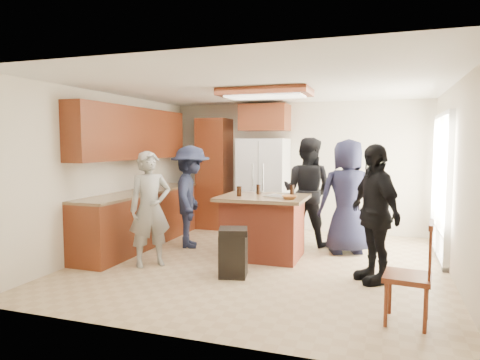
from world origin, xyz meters
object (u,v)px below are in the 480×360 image
(trash_bin, at_px, (233,252))
(person_side_right, at_px, (374,213))
(person_behind_right, at_px, (347,197))
(person_behind_left, at_px, (307,191))
(kitchen_island, at_px, (263,226))
(person_front_left, at_px, (150,209))
(refrigerator, at_px, (263,186))
(spindle_chair, at_px, (410,277))
(person_counter, at_px, (191,197))

(trash_bin, bearing_deg, person_side_right, 12.25)
(person_behind_right, bearing_deg, trash_bin, 30.57)
(person_behind_left, relative_size, trash_bin, 2.87)
(person_behind_right, xyz_separation_m, person_side_right, (0.43, -1.30, -0.03))
(person_behind_right, bearing_deg, person_behind_left, -52.31)
(kitchen_island, bearing_deg, trash_bin, -96.27)
(person_front_left, distance_m, refrigerator, 2.87)
(person_side_right, distance_m, spindle_chair, 1.32)
(person_side_right, bearing_deg, kitchen_island, -143.26)
(person_behind_right, bearing_deg, refrigerator, -56.59)
(refrigerator, bearing_deg, person_behind_left, -37.52)
(person_front_left, xyz_separation_m, trash_bin, (1.26, -0.09, -0.48))
(person_front_left, distance_m, person_behind_left, 2.71)
(person_side_right, bearing_deg, spindle_chair, -14.31)
(trash_bin, xyz_separation_m, spindle_chair, (2.07, -0.83, 0.13))
(person_behind_right, distance_m, spindle_chair, 2.65)
(person_front_left, xyz_separation_m, person_behind_right, (2.55, 1.57, 0.09))
(person_behind_right, height_order, spindle_chair, person_behind_right)
(person_behind_left, height_order, trash_bin, person_behind_left)
(spindle_chair, bearing_deg, person_behind_right, 107.45)
(person_behind_right, relative_size, person_side_right, 1.04)
(person_front_left, xyz_separation_m, kitchen_island, (1.37, 0.93, -0.33))
(person_behind_right, bearing_deg, person_side_right, 86.33)
(kitchen_island, bearing_deg, person_side_right, -22.29)
(person_behind_right, height_order, person_side_right, person_behind_right)
(person_counter, height_order, trash_bin, person_counter)
(person_front_left, relative_size, kitchen_island, 1.26)
(person_behind_left, relative_size, person_side_right, 1.06)
(kitchen_island, distance_m, spindle_chair, 2.70)
(person_behind_right, bearing_deg, spindle_chair, 85.60)
(person_counter, bearing_deg, trash_bin, -157.32)
(person_behind_left, height_order, person_side_right, person_behind_left)
(refrigerator, xyz_separation_m, kitchen_island, (0.49, -1.80, -0.43))
(person_counter, bearing_deg, person_behind_right, -101.51)
(trash_bin, bearing_deg, spindle_chair, -21.86)
(person_side_right, xyz_separation_m, person_counter, (-2.91, 0.90, -0.02))
(person_behind_right, height_order, kitchen_island, person_behind_right)
(refrigerator, distance_m, spindle_chair, 4.42)
(person_front_left, relative_size, refrigerator, 0.89)
(refrigerator, height_order, trash_bin, refrigerator)
(person_front_left, height_order, trash_bin, person_front_left)
(person_counter, relative_size, kitchen_island, 1.31)
(person_front_left, relative_size, spindle_chair, 1.62)
(person_front_left, distance_m, spindle_chair, 3.47)
(person_front_left, xyz_separation_m, person_behind_left, (1.86, 1.98, 0.10))
(trash_bin, bearing_deg, person_counter, 133.21)
(refrigerator, distance_m, kitchen_island, 1.91)
(person_front_left, height_order, refrigerator, refrigerator)
(person_behind_right, relative_size, trash_bin, 2.83)
(person_counter, distance_m, refrigerator, 1.75)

